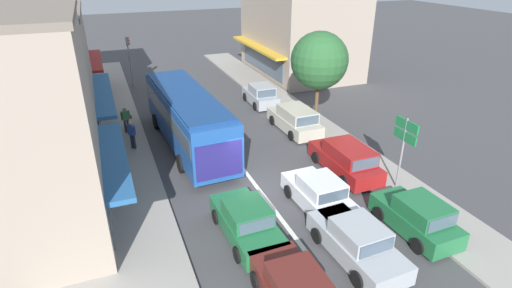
{
  "coord_description": "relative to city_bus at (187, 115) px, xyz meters",
  "views": [
    {
      "loc": [
        -6.09,
        -15.39,
        10.06
      ],
      "look_at": [
        0.81,
        2.09,
        1.2
      ],
      "focal_mm": 28.0,
      "sensor_mm": 36.0,
      "label": 1
    }
  ],
  "objects": [
    {
      "name": "ground_plane",
      "position": [
        1.96,
        -5.74,
        -1.88
      ],
      "size": [
        140.0,
        140.0,
        0.0
      ],
      "primitive_type": "plane",
      "color": "#3F3F42"
    },
    {
      "name": "street_tree_right",
      "position": [
        8.53,
        0.25,
        2.32
      ],
      "size": [
        3.58,
        3.58,
        6.01
      ],
      "color": "brown",
      "rests_on": "ground"
    },
    {
      "name": "pedestrian_browsing_midblock",
      "position": [
        -3.1,
        0.52,
        -0.81
      ],
      "size": [
        0.43,
        0.43,
        1.63
      ],
      "color": "#232838",
      "rests_on": "sidewalk_left"
    },
    {
      "name": "city_bus",
      "position": [
        0.0,
        0.0,
        0.0
      ],
      "size": [
        3.1,
        10.96,
        3.23
      ],
      "color": "#1E4C99",
      "rests_on": "ground"
    },
    {
      "name": "building_right_far",
      "position": [
        13.44,
        12.34,
        2.45
      ],
      "size": [
        8.63,
        11.31,
        8.67
      ],
      "color": "gray",
      "rests_on": "ground"
    },
    {
      "name": "shopfront_mid_block",
      "position": [
        -8.22,
        3.28,
        1.9
      ],
      "size": [
        8.08,
        9.41,
        7.58
      ],
      "color": "gray",
      "rests_on": "ground"
    },
    {
      "name": "directional_road_sign",
      "position": [
        8.08,
        -8.4,
        0.82
      ],
      "size": [
        0.1,
        1.4,
        3.6
      ],
      "color": "gray",
      "rests_on": "ground"
    },
    {
      "name": "traffic_light_downstreet",
      "position": [
        -1.82,
        13.1,
        0.97
      ],
      "size": [
        0.33,
        0.24,
        4.2
      ],
      "color": "gray",
      "rests_on": "ground"
    },
    {
      "name": "kerb_right",
      "position": [
        8.16,
        0.26,
        -1.82
      ],
      "size": [
        2.8,
        44.0,
        0.12
      ],
      "primitive_type": "cube",
      "color": "gray",
      "rests_on": "ground"
    },
    {
      "name": "parked_wagon_kerb_second",
      "position": [
        6.7,
        -6.11,
        -1.14
      ],
      "size": [
        1.95,
        4.51,
        1.58
      ],
      "color": "maroon",
      "rests_on": "ground"
    },
    {
      "name": "parked_hatchback_kerb_front",
      "position": [
        6.59,
        -11.34,
        -1.17
      ],
      "size": [
        1.88,
        3.73,
        1.54
      ],
      "color": "#1E6638",
      "rests_on": "ground"
    },
    {
      "name": "parked_hatchback_kerb_rear",
      "position": [
        6.59,
        5.07,
        -1.17
      ],
      "size": [
        1.88,
        3.73,
        1.54
      ],
      "color": "#9EA3A8",
      "rests_on": "ground"
    },
    {
      "name": "sedan_adjacent_lane_trail",
      "position": [
        0.22,
        -9.11,
        -1.22
      ],
      "size": [
        2.0,
        4.25,
        1.47
      ],
      "color": "#1E6638",
      "rests_on": "ground"
    },
    {
      "name": "sidewalk_left",
      "position": [
        -4.84,
        0.26,
        -1.81
      ],
      "size": [
        5.2,
        44.0,
        0.14
      ],
      "primitive_type": "cube",
      "color": "gray",
      "rests_on": "ground"
    },
    {
      "name": "pedestrian_with_handbag_near",
      "position": [
        -3.2,
        3.02,
        -0.81
      ],
      "size": [
        0.65,
        0.4,
        1.63
      ],
      "color": "#333338",
      "rests_on": "sidewalk_left"
    },
    {
      "name": "shopfront_far_end",
      "position": [
        -8.23,
        12.23,
        2.35
      ],
      "size": [
        7.57,
        8.02,
        8.48
      ],
      "color": "gray",
      "rests_on": "ground"
    },
    {
      "name": "sedan_behind_bus_mid",
      "position": [
        3.52,
        -11.73,
        -1.22
      ],
      "size": [
        2.03,
        4.27,
        1.47
      ],
      "color": "#9EA3A8",
      "rests_on": "ground"
    },
    {
      "name": "sedan_behind_bus_near",
      "position": [
        3.86,
        -8.45,
        -1.22
      ],
      "size": [
        1.97,
        4.24,
        1.47
      ],
      "color": "silver",
      "rests_on": "ground"
    },
    {
      "name": "parked_wagon_kerb_third",
      "position": [
        6.72,
        -0.32,
        -1.14
      ],
      "size": [
        2.01,
        4.54,
        1.58
      ],
      "color": "#B7B29E",
      "rests_on": "ground"
    },
    {
      "name": "lane_centre_line",
      "position": [
        1.96,
        -1.74,
        -1.88
      ],
      "size": [
        0.2,
        28.0,
        0.01
      ],
      "primitive_type": "cube",
      "color": "silver",
      "rests_on": "ground"
    }
  ]
}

